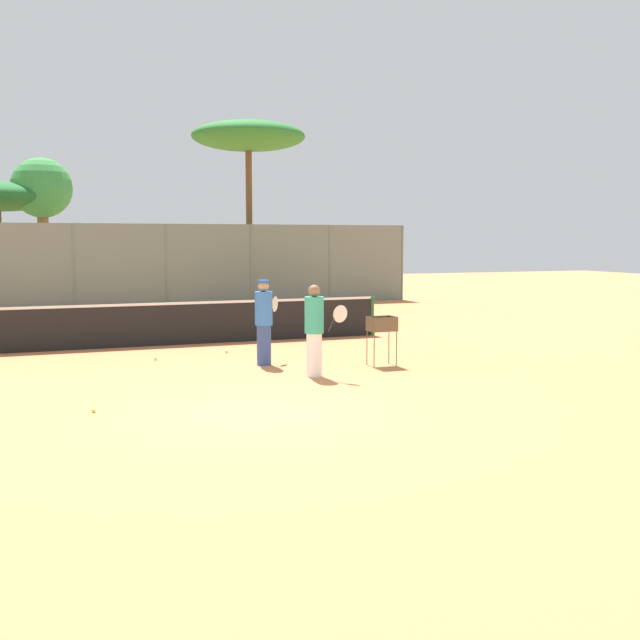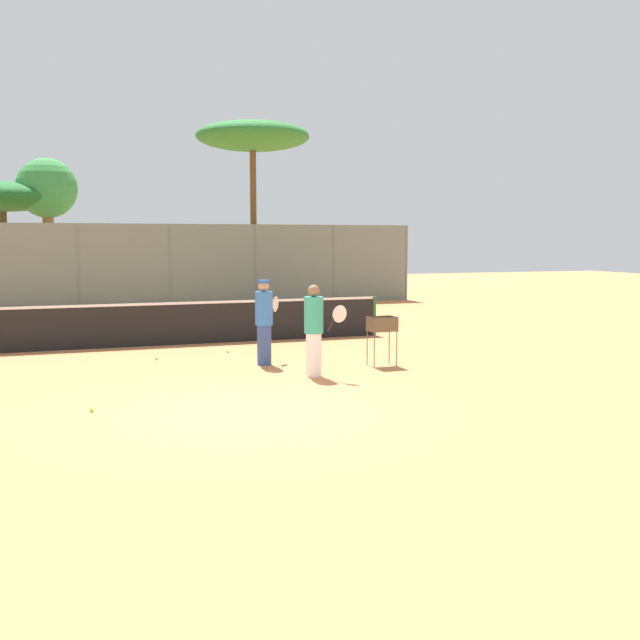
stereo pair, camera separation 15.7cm
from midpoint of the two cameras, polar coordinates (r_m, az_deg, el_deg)
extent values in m
plane|color=#D37F4C|center=(11.50, -5.00, -7.07)|extent=(80.00, 80.00, 0.00)
cylinder|color=#26592D|center=(20.55, 4.37, 0.31)|extent=(0.10, 0.10, 1.07)
cube|color=black|center=(18.94, -11.19, -0.38)|extent=(11.17, 0.01, 1.01)
cube|color=white|center=(18.89, -11.23, 1.23)|extent=(11.17, 0.02, 0.06)
cylinder|color=slate|center=(29.18, -17.80, 3.88)|extent=(0.08, 0.08, 3.22)
cylinder|color=slate|center=(29.51, -11.20, 4.08)|extent=(0.08, 0.08, 3.22)
cylinder|color=slate|center=(30.23, -4.82, 4.23)|extent=(0.08, 0.08, 3.22)
cylinder|color=slate|center=(31.30, 1.19, 4.31)|extent=(0.08, 0.08, 3.22)
cylinder|color=slate|center=(32.68, 6.75, 4.35)|extent=(0.08, 0.08, 3.22)
cube|color=slate|center=(29.30, -14.48, 3.99)|extent=(23.73, 0.01, 3.22)
cylinder|color=brown|center=(33.85, -19.80, 4.77)|extent=(0.46, 0.46, 4.02)
sphere|color=#388E42|center=(33.91, -19.97, 9.43)|extent=(2.51, 2.51, 2.51)
cylinder|color=brown|center=(34.65, -22.77, 4.49)|extent=(0.31, 0.31, 3.79)
ellipsoid|color=#1E6028|center=(34.69, -22.95, 8.65)|extent=(5.00, 5.00, 1.25)
cylinder|color=brown|center=(32.43, -4.95, 7.13)|extent=(0.27, 0.27, 6.36)
ellipsoid|color=#28722D|center=(32.71, -5.01, 13.77)|extent=(4.81, 4.81, 1.20)
cylinder|color=#334C8C|center=(15.73, -3.99, -1.91)|extent=(0.30, 0.30, 0.84)
cylinder|color=blue|center=(15.64, -4.01, 0.90)|extent=(0.37, 0.37, 0.70)
sphere|color=tan|center=(15.61, -4.02, 2.60)|extent=(0.23, 0.23, 0.23)
cylinder|color=#2659B2|center=(15.60, -4.02, 2.96)|extent=(0.24, 0.24, 0.06)
cylinder|color=black|center=(15.99, -3.41, 0.38)|extent=(0.12, 0.13, 0.27)
ellipsoid|color=silver|center=(16.13, -3.13, 1.22)|extent=(0.29, 0.31, 0.43)
cylinder|color=white|center=(14.37, -0.17, -2.67)|extent=(0.30, 0.30, 0.84)
cylinder|color=teal|center=(14.28, -0.17, 0.39)|extent=(0.37, 0.37, 0.70)
sphere|color=#8C6647|center=(14.24, -0.17, 2.25)|extent=(0.23, 0.23, 0.23)
cylinder|color=black|center=(14.14, 1.15, -0.38)|extent=(0.12, 0.13, 0.27)
ellipsoid|color=silver|center=(14.04, 1.82, 0.47)|extent=(0.29, 0.31, 0.43)
cylinder|color=brown|center=(15.40, 4.45, -2.30)|extent=(0.02, 0.02, 0.73)
cylinder|color=brown|center=(15.61, 6.15, -2.20)|extent=(0.02, 0.02, 0.73)
cylinder|color=brown|center=(15.72, 3.90, -2.12)|extent=(0.02, 0.02, 0.73)
cylinder|color=brown|center=(15.93, 5.58, -2.03)|extent=(0.02, 0.02, 0.73)
cube|color=brown|center=(15.62, 5.04, -0.82)|extent=(0.55, 0.40, 0.01)
cube|color=brown|center=(15.42, 5.36, -0.37)|extent=(0.55, 0.01, 0.30)
cube|color=brown|center=(15.78, 4.73, -0.22)|extent=(0.55, 0.01, 0.30)
cube|color=brown|center=(15.48, 4.12, -0.33)|extent=(0.01, 0.40, 0.30)
cube|color=brown|center=(15.72, 5.95, -0.25)|extent=(0.01, 0.40, 0.30)
sphere|color=#D1E54C|center=(15.59, 5.64, -0.69)|extent=(0.07, 0.07, 0.07)
sphere|color=#D1E54C|center=(15.59, 5.72, -0.69)|extent=(0.07, 0.07, 0.07)
sphere|color=#D1E54C|center=(15.67, 4.92, -0.65)|extent=(0.07, 0.07, 0.07)
sphere|color=#D1E54C|center=(15.71, 4.81, -0.44)|extent=(0.07, 0.07, 0.07)
sphere|color=#D1E54C|center=(15.64, 4.08, -0.65)|extent=(0.07, 0.07, 0.07)
sphere|color=#D1E54C|center=(15.67, 5.54, -0.46)|extent=(0.07, 0.07, 0.07)
sphere|color=#D1E54C|center=(15.61, 4.30, -0.48)|extent=(0.07, 0.07, 0.07)
sphere|color=#D1E54C|center=(15.62, 5.16, -0.67)|extent=(0.07, 0.07, 0.07)
sphere|color=#D1E54C|center=(15.51, 4.41, -0.52)|extent=(0.07, 0.07, 0.07)
sphere|color=#D1E54C|center=(15.63, 5.30, -0.48)|extent=(0.07, 0.07, 0.07)
sphere|color=#D1E54C|center=(15.56, 4.54, -0.69)|extent=(0.07, 0.07, 0.07)
sphere|color=#D1E54C|center=(15.69, 5.39, -0.64)|extent=(0.07, 0.07, 0.07)
sphere|color=#D1E54C|center=(15.52, 5.37, -0.52)|extent=(0.07, 0.07, 0.07)
sphere|color=#D1E54C|center=(12.01, -16.64, -6.57)|extent=(0.07, 0.07, 0.07)
sphere|color=#D1E54C|center=(16.74, -12.10, -2.88)|extent=(0.07, 0.07, 0.07)
sphere|color=#D1E54C|center=(17.53, -6.80, -2.39)|extent=(0.07, 0.07, 0.07)
cube|color=white|center=(34.22, -16.91, 2.27)|extent=(4.20, 1.70, 0.90)
cube|color=#33383D|center=(34.17, -17.29, 3.59)|extent=(2.20, 1.50, 0.70)
camera|label=1|loc=(0.08, -89.70, 0.03)|focal=42.00mm
camera|label=2|loc=(0.08, 90.30, -0.03)|focal=42.00mm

